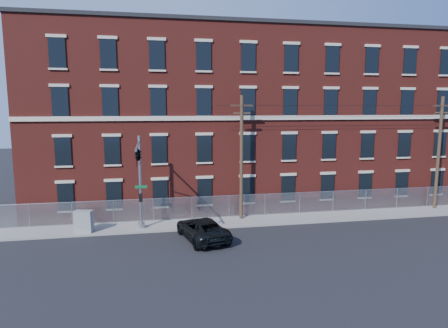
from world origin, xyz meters
name	(u,v)px	position (x,y,z in m)	size (l,w,h in m)	color
ground	(231,245)	(0.00, 0.00, 0.00)	(140.00, 140.00, 0.00)	black
sidewalk	(356,215)	(12.00, 5.00, 0.06)	(65.00, 3.00, 0.12)	gray
mill_building	(316,117)	(12.00, 13.93, 8.15)	(55.30, 14.32, 16.30)	maroon
chain_link_fence	(349,200)	(12.00, 6.30, 1.06)	(59.06, 0.06, 1.85)	#A5A8AD
traffic_signal_mast	(139,163)	(-6.00, 2.18, 5.39)	(0.90, 6.75, 7.00)	#9EA0A5
utility_pole_near	(241,155)	(2.00, 5.60, 5.34)	(1.80, 0.28, 10.00)	#463423
utility_pole_mid	(439,151)	(20.00, 5.60, 5.34)	(1.80, 0.28, 10.00)	#463423
overhead_wires	(442,108)	(20.00, 5.60, 9.12)	(40.00, 0.62, 0.62)	black
pickup_truck	(202,229)	(-1.77, 1.45, 0.76)	(2.51, 5.44, 1.51)	black
utility_cabinet	(84,221)	(-10.11, 4.24, 0.92)	(1.29, 0.64, 1.61)	gray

